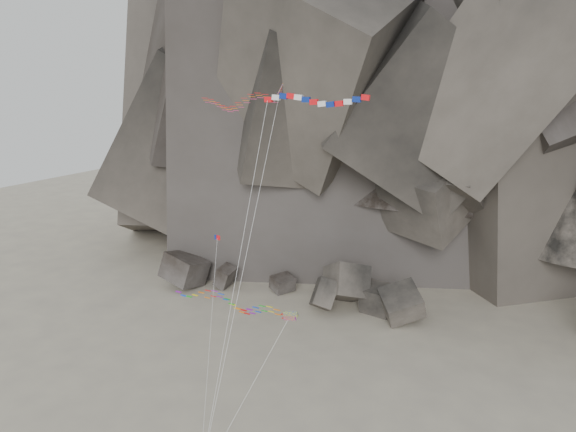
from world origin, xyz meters
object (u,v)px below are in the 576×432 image
at_px(delta_kite, 235,101).
at_px(parafoil_kite, 227,301).
at_px(pennant_kite, 214,274).
at_px(banner_kite, 313,103).

height_order(delta_kite, parafoil_kite, delta_kite).
bearing_deg(parafoil_kite, pennant_kite, -131.47).
relative_size(delta_kite, parafoil_kite, 2.33).
bearing_deg(parafoil_kite, delta_kite, 101.01).
height_order(banner_kite, pennant_kite, banner_kite).
distance_m(delta_kite, parafoil_kite, 17.87).
bearing_deg(pennant_kite, banner_kite, 32.69).
relative_size(delta_kite, pennant_kite, 1.74).
xyz_separation_m(delta_kite, pennant_kite, (0.80, -5.44, -14.54)).
xyz_separation_m(banner_kite, parafoil_kite, (-7.25, -2.13, -17.31)).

